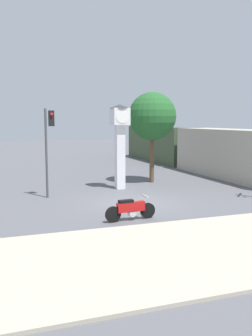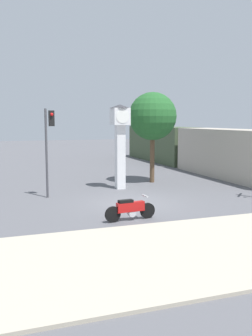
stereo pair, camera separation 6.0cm
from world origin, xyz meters
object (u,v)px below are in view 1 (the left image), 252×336
motorcycle (131,209)px  traffic_light (49,137)px  freight_train (190,148)px  street_tree (152,117)px  clock_tower (120,134)px

motorcycle → traffic_light: (-2.41, 5.69, 2.69)m
freight_train → motorcycle: bearing=-126.9°
motorcycle → freight_train: size_ratio=0.10×
street_tree → motorcycle: bearing=-118.6°
traffic_light → freight_train: bearing=33.3°
freight_train → street_tree: size_ratio=3.97×
traffic_light → clock_tower: bearing=15.6°
motorcycle → street_tree: (4.56, 8.35, 3.79)m
clock_tower → street_tree: size_ratio=0.85×
clock_tower → motorcycle: bearing=-105.2°
freight_train → traffic_light: bearing=-146.7°
clock_tower → traffic_light: clock_tower is taller
traffic_light → street_tree: bearing=20.9°
motorcycle → street_tree: bearing=56.2°
traffic_light → street_tree: street_tree is taller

